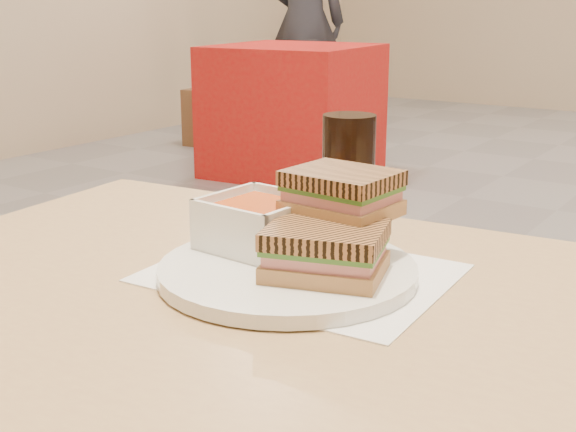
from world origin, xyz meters
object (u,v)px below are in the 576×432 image
Objects in this scene: panini_lower at (326,251)px; bg_chair_0r at (328,128)px; bg_table_0 at (294,110)px; cola_glass at (348,171)px; bg_chair_0l at (216,117)px; soup_bowl at (259,225)px; main_table at (344,404)px; plate at (288,271)px; patron_a at (304,21)px.

panini_lower is 4.32m from bg_chair_0r.
bg_table_0 is at bearing -90.62° from bg_chair_0r.
panini_lower is 0.26m from cola_glass.
bg_chair_0r is (-2.21, 3.67, -0.57)m from panini_lower.
cola_glass reaches higher than bg_chair_0r.
bg_chair_0l is (-1.01, 0.48, -0.19)m from bg_table_0.
bg_chair_0r is at bearing 119.92° from soup_bowl.
cola_glass is (-0.15, 0.26, 0.19)m from main_table.
plate is 4.93m from bg_chair_0l.
cola_glass is at bearing -55.16° from bg_table_0.
cola_glass is at bearing 114.22° from panini_lower.
panini_lower is at bearing -4.76° from plate.
bg_chair_0r is (-2.25, 3.70, -0.41)m from main_table.
main_table is 0.24m from soup_bowl.
main_table is at bearing -55.55° from bg_table_0.
plate is at bearing -59.54° from bg_chair_0r.
bg_table_0 is at bearing 124.84° from cola_glass.
plate is 2.35× the size of soup_bowl.
patron_a is (-2.87, 4.55, 0.09)m from soup_bowl.
main_table is 0.16m from plate.
plate is at bearing 175.24° from panini_lower.
main_table is at bearing -23.11° from soup_bowl.
soup_bowl reaches higher than panini_lower.
bg_table_0 is at bearing 123.54° from plate.
panini_lower is 0.31× the size of bg_chair_0r.
soup_bowl is at bearing -56.99° from bg_table_0.
cola_glass reaches higher than main_table.
soup_bowl is 4.22m from bg_chair_0r.
panini_lower reaches higher than bg_table_0.
patron_a is at bearing 122.29° from soup_bowl.
panini_lower is at bearing 145.66° from main_table.
main_table is 0.72× the size of patron_a.
cola_glass is at bearing 85.33° from soup_bowl.
panini_lower reaches higher than plate.
plate is 0.06m from panini_lower.
panini_lower is at bearing -58.95° from bg_chair_0r.
cola_glass is (0.02, 0.19, 0.03)m from soup_bowl.
panini_lower is 4.97m from bg_chair_0l.
patron_a is at bearing 123.35° from main_table.
main_table is at bearing -56.65° from patron_a.
bg_chair_0l is at bearing 176.11° from bg_chair_0r.
plate is 5.45m from patron_a.
bg_chair_0r is (1.02, -0.07, 0.02)m from bg_chair_0l.
plate is 0.24m from cola_glass.
panini_lower is 0.09× the size of patron_a.
bg_chair_0r is 1.38m from patron_a.
patron_a is at bearing 123.13° from panini_lower.
soup_bowl is 0.13m from panini_lower.
plate is 0.61× the size of bg_chair_0r.
patron_a is (-2.99, 4.59, 0.09)m from panini_lower.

